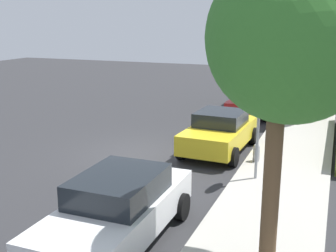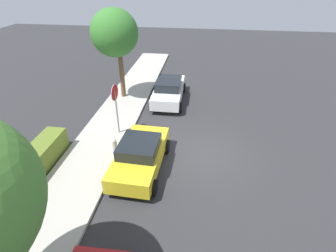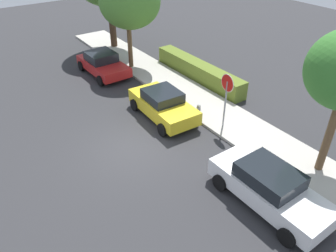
# 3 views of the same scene
# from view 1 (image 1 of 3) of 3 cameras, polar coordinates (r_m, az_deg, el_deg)

# --- Properties ---
(ground_plane) EXTENTS (60.00, 60.00, 0.00)m
(ground_plane) POSITION_cam_1_polar(r_m,az_deg,el_deg) (14.86, -4.08, -3.75)
(ground_plane) COLOR #2D2D30
(sidewalk_curb) EXTENTS (32.00, 2.63, 0.14)m
(sidewalk_curb) POSITION_cam_1_polar(r_m,az_deg,el_deg) (13.51, 15.56, -5.81)
(sidewalk_curb) COLOR #B2ADA3
(sidewalk_curb) RESTS_ON ground_plane
(stop_sign) EXTENTS (0.83, 0.09, 2.84)m
(stop_sign) POSITION_cam_1_polar(r_m,az_deg,el_deg) (11.95, 12.18, 1.31)
(stop_sign) COLOR gray
(stop_sign) RESTS_ON ground_plane
(parked_car_yellow) EXTENTS (4.13, 2.14, 1.45)m
(parked_car_yellow) POSITION_cam_1_polar(r_m,az_deg,el_deg) (15.01, 7.07, -0.72)
(parked_car_yellow) COLOR yellow
(parked_car_yellow) RESTS_ON ground_plane
(parked_car_white) EXTENTS (4.46, 2.00, 1.50)m
(parked_car_white) POSITION_cam_1_polar(r_m,az_deg,el_deg) (8.94, -6.80, -11.10)
(parked_car_white) COLOR white
(parked_car_white) RESTS_ON ground_plane
(parked_car_red) EXTENTS (4.11, 2.16, 1.40)m
(parked_car_red) POSITION_cam_1_polar(r_m,az_deg,el_deg) (21.31, 11.30, 3.47)
(parked_car_red) COLOR red
(parked_car_red) RESTS_ON ground_plane
(street_tree_near_corner) EXTENTS (4.70, 4.70, 7.41)m
(street_tree_near_corner) POSITION_cam_1_polar(r_m,az_deg,el_deg) (24.66, 19.99, 14.90)
(street_tree_near_corner) COLOR #422D1E
(street_tree_near_corner) RESTS_ON ground_plane
(street_tree_mid_block) EXTENTS (3.73, 3.73, 5.92)m
(street_tree_mid_block) POSITION_cam_1_polar(r_m,az_deg,el_deg) (20.44, 17.52, 12.69)
(street_tree_mid_block) COLOR brown
(street_tree_mid_block) RESTS_ON ground_plane
(street_tree_far) EXTENTS (2.83, 2.83, 5.71)m
(street_tree_far) POSITION_cam_1_polar(r_m,az_deg,el_deg) (7.23, 16.46, 11.16)
(street_tree_far) COLOR brown
(street_tree_far) RESTS_ON ground_plane
(fire_hydrant) EXTENTS (0.30, 0.22, 0.72)m
(fire_hydrant) POSITION_cam_1_polar(r_m,az_deg,el_deg) (13.86, 11.87, -3.79)
(fire_hydrant) COLOR #A5A5A8
(fire_hydrant) RESTS_ON ground_plane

